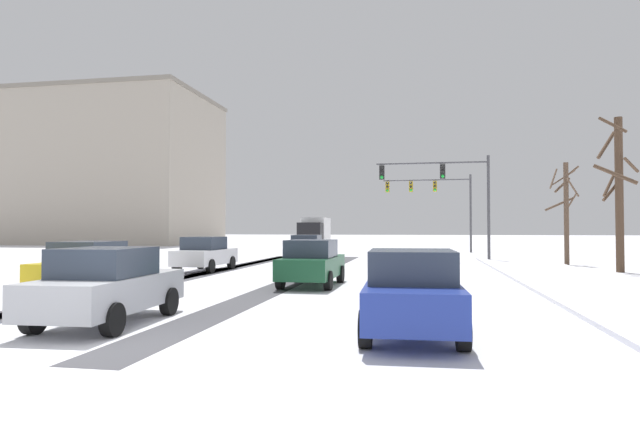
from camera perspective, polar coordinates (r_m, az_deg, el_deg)
The scene contains 17 objects.
ground_plane at distance 10.14m, azimuth -21.28°, elevation -13.03°, with size 300.00×300.00×0.00m, color white.
wheel_track_left_lane at distance 22.91m, azimuth -1.53°, elevation -6.63°, with size 1.13×30.50×0.01m, color #4C4C51.
wheel_track_right_lane at distance 24.27m, azimuth -12.15°, elevation -6.31°, with size 1.10×30.50×0.01m, color #4C4C51.
wheel_track_center at distance 24.40m, azimuth -12.84°, elevation -6.28°, with size 0.92×30.50×0.01m, color #4C4C51.
sidewalk_kerb_right at distance 21.72m, azimuth 25.42°, elevation -6.62°, with size 4.00×30.50×0.12m, color white.
traffic_signal_near_right at distance 34.28m, azimuth 13.43°, elevation 2.93°, with size 6.93×0.41×6.50m.
traffic_signal_far_right at distance 46.30m, azimuth 12.06°, elevation 1.95°, with size 7.34×0.46×6.50m.
car_black_lead at distance 32.25m, azimuth -1.41°, elevation -3.71°, with size 1.96×4.16×1.62m.
car_white_second at distance 26.02m, azimuth -12.10°, elevation -4.20°, with size 1.90×4.14×1.62m.
car_dark_green_third at distance 18.95m, azimuth -0.86°, elevation -5.24°, with size 1.87×4.12×1.62m.
car_yellow_cab_fourth at distance 18.33m, azimuth -23.16°, elevation -5.24°, with size 1.86×4.11×1.62m.
car_blue_fifth at distance 10.48m, azimuth 9.73°, elevation -8.21°, with size 1.96×4.16×1.62m.
car_silver_sixth at distance 12.36m, azimuth -21.63°, elevation -7.11°, with size 1.98×4.17×1.62m.
box_truck_delivery at distance 51.14m, azimuth -0.55°, elevation -1.99°, with size 2.56×7.49×3.02m.
bare_tree_sidewalk_mid at distance 28.30m, azimuth 29.08°, elevation 2.31°, with size 2.10×2.21×7.20m.
bare_tree_sidewalk_far at distance 32.72m, azimuth 24.62°, elevation 0.51°, with size 1.70×1.70×5.66m.
office_building_far_left_block at distance 76.44m, azimuth -22.02°, elevation 4.23°, with size 27.71×17.81×19.14m.
Camera 1 is at (5.23, -8.44, 2.04)m, focal length 30.16 mm.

